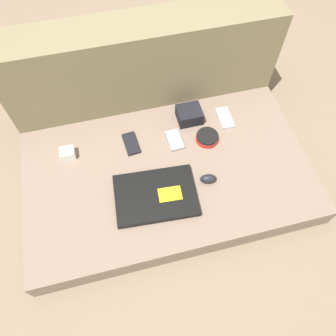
{
  "coord_description": "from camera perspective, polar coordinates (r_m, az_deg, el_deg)",
  "views": [
    {
      "loc": [
        -0.17,
        -0.67,
        1.27
      ],
      "look_at": [
        0.0,
        0.0,
        0.12
      ],
      "focal_mm": 35.0,
      "sensor_mm": 36.0,
      "label": 1
    }
  ],
  "objects": [
    {
      "name": "ground_plane",
      "position": [
        1.45,
        0.0,
        -2.51
      ],
      "size": [
        8.0,
        8.0,
        0.0
      ],
      "primitive_type": "plane",
      "color": "#7A6651"
    },
    {
      "name": "couch_seat",
      "position": [
        1.4,
        0.0,
        -1.5
      ],
      "size": [
        1.18,
        0.69,
        0.1
      ],
      "color": "#7A6656",
      "rests_on": "ground_plane"
    },
    {
      "name": "couch_backrest",
      "position": [
        1.52,
        -4.25,
        16.45
      ],
      "size": [
        1.18,
        0.2,
        0.49
      ],
      "color": "#756B4C",
      "rests_on": "ground_plane"
    },
    {
      "name": "laptop",
      "position": [
        1.29,
        -2.16,
        -4.78
      ],
      "size": [
        0.33,
        0.24,
        0.03
      ],
      "rotation": [
        0.0,
        0.0,
        -0.08
      ],
      "color": "black",
      "rests_on": "couch_seat"
    },
    {
      "name": "computer_mouse",
      "position": [
        1.32,
        7.03,
        -1.88
      ],
      "size": [
        0.07,
        0.05,
        0.04
      ],
      "rotation": [
        0.0,
        0.0,
        -0.18
      ],
      "color": "black",
      "rests_on": "couch_seat"
    },
    {
      "name": "speaker_puck",
      "position": [
        1.44,
        6.84,
        5.29
      ],
      "size": [
        0.1,
        0.1,
        0.03
      ],
      "color": "red",
      "rests_on": "couch_seat"
    },
    {
      "name": "phone_silver",
      "position": [
        1.43,
        -6.45,
        4.25
      ],
      "size": [
        0.07,
        0.12,
        0.01
      ],
      "rotation": [
        0.0,
        0.0,
        0.08
      ],
      "color": "black",
      "rests_on": "couch_seat"
    },
    {
      "name": "phone_black",
      "position": [
        1.43,
        1.17,
        4.88
      ],
      "size": [
        0.06,
        0.11,
        0.01
      ],
      "rotation": [
        0.0,
        0.0,
        0.04
      ],
      "color": "#99999E",
      "rests_on": "couch_seat"
    },
    {
      "name": "phone_small",
      "position": [
        1.53,
        9.88,
        8.58
      ],
      "size": [
        0.06,
        0.12,
        0.01
      ],
      "rotation": [
        0.0,
        0.0,
        -0.03
      ],
      "color": "#B7B7BC",
      "rests_on": "couch_seat"
    },
    {
      "name": "camera_pouch",
      "position": [
        1.49,
        3.73,
        9.25
      ],
      "size": [
        0.11,
        0.1,
        0.06
      ],
      "color": "black",
      "rests_on": "couch_seat"
    },
    {
      "name": "charger_brick",
      "position": [
        1.44,
        -17.06,
        2.46
      ],
      "size": [
        0.06,
        0.05,
        0.04
      ],
      "color": "silver",
      "rests_on": "couch_seat"
    }
  ]
}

